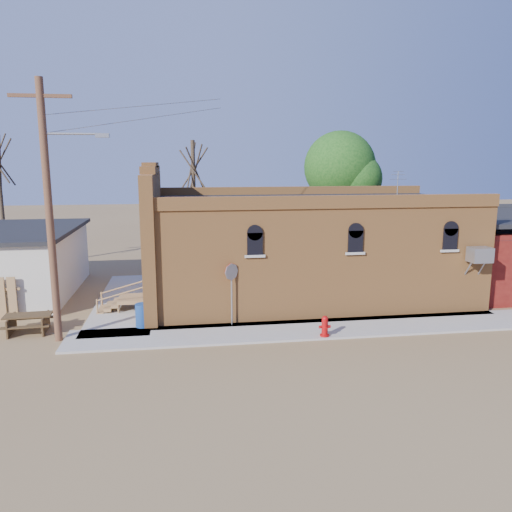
{
  "coord_description": "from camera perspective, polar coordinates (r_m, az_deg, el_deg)",
  "views": [
    {
      "loc": [
        -3.73,
        -16.6,
        6.3
      ],
      "look_at": [
        -0.71,
        3.64,
        2.4
      ],
      "focal_mm": 35.0,
      "sensor_mm": 36.0,
      "label": 1
    }
  ],
  "objects": [
    {
      "name": "ground",
      "position": [
        18.15,
        3.96,
        -9.55
      ],
      "size": [
        120.0,
        120.0,
        0.0
      ],
      "primitive_type": "plane",
      "color": "brown",
      "rests_on": "ground"
    },
    {
      "name": "sidewalk_south",
      "position": [
        19.31,
        7.78,
        -8.23
      ],
      "size": [
        19.0,
        2.2,
        0.08
      ],
      "primitive_type": "cube",
      "color": "#9E9991",
      "rests_on": "ground"
    },
    {
      "name": "sidewalk_west",
      "position": [
        23.59,
        -14.49,
        -4.95
      ],
      "size": [
        2.6,
        10.0,
        0.08
      ],
      "primitive_type": "cube",
      "color": "#9E9991",
      "rests_on": "ground"
    },
    {
      "name": "brick_bar",
      "position": [
        23.08,
        5.09,
        0.87
      ],
      "size": [
        16.4,
        7.97,
        6.3
      ],
      "color": "#BC7639",
      "rests_on": "ground"
    },
    {
      "name": "red_shed",
      "position": [
        27.14,
        25.76,
        1.17
      ],
      "size": [
        5.4,
        6.4,
        4.3
      ],
      "color": "#55110E",
      "rests_on": "ground"
    },
    {
      "name": "utility_pole",
      "position": [
        18.4,
        -22.44,
        5.21
      ],
      "size": [
        3.12,
        0.26,
        9.0
      ],
      "color": "brown",
      "rests_on": "ground"
    },
    {
      "name": "tree_bare_near",
      "position": [
        29.61,
        -7.2,
        10.05
      ],
      "size": [
        2.8,
        2.8,
        7.65
      ],
      "color": "#4A392A",
      "rests_on": "ground"
    },
    {
      "name": "tree_leafy",
      "position": [
        31.64,
        9.56,
        9.98
      ],
      "size": [
        4.4,
        4.4,
        8.15
      ],
      "color": "#4A392A",
      "rests_on": "ground"
    },
    {
      "name": "fire_hydrant",
      "position": [
        18.29,
        7.87,
        -7.95
      ],
      "size": [
        0.43,
        0.41,
        0.76
      ],
      "rotation": [
        0.0,
        0.0,
        0.16
      ],
      "color": "#A0090A",
      "rests_on": "sidewalk_south"
    },
    {
      "name": "stop_sign",
      "position": [
        19.0,
        -2.82,
        -2.49
      ],
      "size": [
        0.54,
        0.47,
        2.42
      ],
      "rotation": [
        0.0,
        0.0,
        0.27
      ],
      "color": "#929398",
      "rests_on": "sidewalk_south"
    },
    {
      "name": "trash_barrel",
      "position": [
        19.62,
        -12.79,
        -6.61
      ],
      "size": [
        0.73,
        0.73,
        0.89
      ],
      "primitive_type": "cylinder",
      "rotation": [
        0.0,
        0.0,
        0.33
      ],
      "color": "navy",
      "rests_on": "sidewalk_west"
    },
    {
      "name": "picnic_table",
      "position": [
        20.55,
        -24.58,
        -6.74
      ],
      "size": [
        1.75,
        1.37,
        0.7
      ],
      "rotation": [
        0.0,
        0.0,
        0.06
      ],
      "color": "#46321C",
      "rests_on": "ground"
    }
  ]
}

